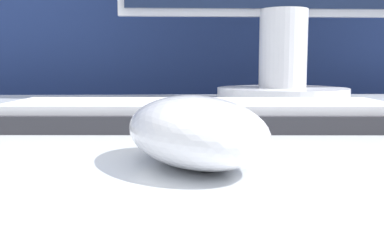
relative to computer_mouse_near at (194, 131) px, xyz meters
The scene contains 3 objects.
partition_panel 0.79m from the computer_mouse_near, 91.94° to the left, with size 5.00×0.03×1.39m.
computer_mouse_near is the anchor object (origin of this frame).
keyboard 0.18m from the computer_mouse_near, 86.09° to the left, with size 0.40×0.15×0.02m.
Camera 1 is at (0.01, -0.45, 0.83)m, focal length 42.00 mm.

